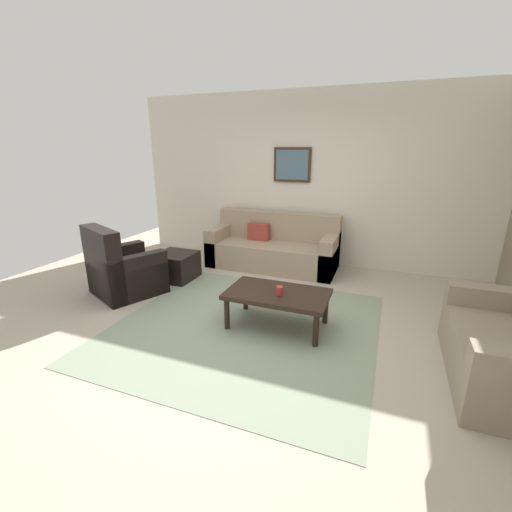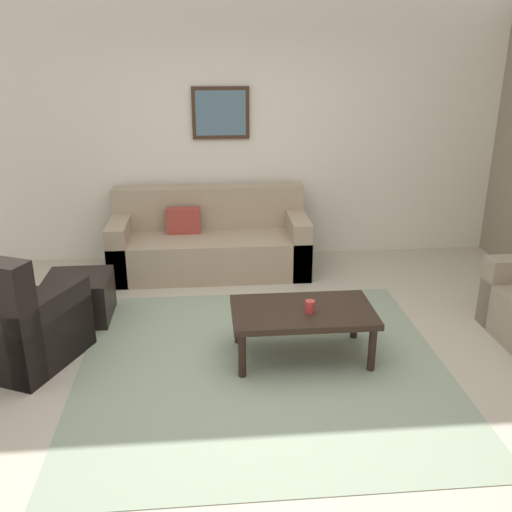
{
  "view_description": "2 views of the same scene",
  "coord_description": "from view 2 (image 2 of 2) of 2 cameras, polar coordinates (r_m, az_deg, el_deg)",
  "views": [
    {
      "loc": [
        1.36,
        -3.16,
        1.91
      ],
      "look_at": [
        0.08,
        0.14,
        0.8
      ],
      "focal_mm": 24.18,
      "sensor_mm": 36.0,
      "label": 1
    },
    {
      "loc": [
        -0.39,
        -3.77,
        2.32
      ],
      "look_at": [
        0.0,
        0.58,
        0.7
      ],
      "focal_mm": 39.8,
      "sensor_mm": 36.0,
      "label": 2
    }
  ],
  "objects": [
    {
      "name": "ground_plane",
      "position": [
        4.45,
        0.67,
        -11.09
      ],
      "size": [
        8.0,
        8.0,
        0.0
      ],
      "primitive_type": "plane",
      "color": "#B2A893"
    },
    {
      "name": "rear_partition",
      "position": [
        6.45,
        -1.65,
        12.14
      ],
      "size": [
        6.0,
        0.12,
        2.8
      ],
      "primitive_type": "cube",
      "color": "silver",
      "rests_on": "ground_plane"
    },
    {
      "name": "area_rug",
      "position": [
        4.44,
        0.67,
        -11.04
      ],
      "size": [
        2.81,
        2.74,
        0.01
      ],
      "primitive_type": "cube",
      "color": "gray",
      "rests_on": "ground_plane"
    },
    {
      "name": "couch_main",
      "position": [
        6.23,
        -4.67,
        1.35
      ],
      "size": [
        2.09,
        0.86,
        0.88
      ],
      "color": "gray",
      "rests_on": "ground_plane"
    },
    {
      "name": "armchair_leather",
      "position": [
        4.74,
        -23.36,
        -6.6
      ],
      "size": [
        1.06,
        1.06,
        0.95
      ],
      "color": "black",
      "rests_on": "ground_plane"
    },
    {
      "name": "ottoman",
      "position": [
        5.34,
        -17.36,
        -4.01
      ],
      "size": [
        0.56,
        0.56,
        0.4
      ],
      "primitive_type": "cube",
      "color": "black",
      "rests_on": "ground_plane"
    },
    {
      "name": "coffee_table",
      "position": [
        4.44,
        4.71,
        -5.93
      ],
      "size": [
        1.1,
        0.64,
        0.41
      ],
      "color": "black",
      "rests_on": "ground_plane"
    },
    {
      "name": "cup",
      "position": [
        4.35,
        5.45,
        -5.09
      ],
      "size": [
        0.08,
        0.08,
        0.1
      ],
      "primitive_type": "cylinder",
      "color": "#B2332D",
      "rests_on": "coffee_table"
    },
    {
      "name": "framed_artwork",
      "position": [
        6.33,
        -3.57,
        14.16
      ],
      "size": [
        0.62,
        0.04,
        0.55
      ],
      "color": "#382316"
    }
  ]
}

